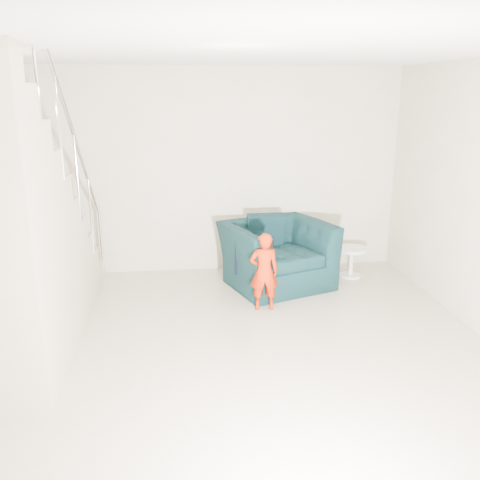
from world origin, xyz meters
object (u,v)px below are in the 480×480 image
staircase (10,258)px  side_table (351,257)px  armchair (277,255)px  toddler (264,272)px

staircase → side_table: bearing=23.6°
armchair → side_table: size_ratio=3.07×
armchair → staircase: 3.15m
armchair → toddler: bearing=-130.9°
armchair → staircase: bearing=-170.7°
toddler → staircase: bearing=18.1°
side_table → staircase: staircase is taller
toddler → staircase: 2.58m
armchair → staircase: size_ratio=0.34×
side_table → armchair: bearing=-170.7°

